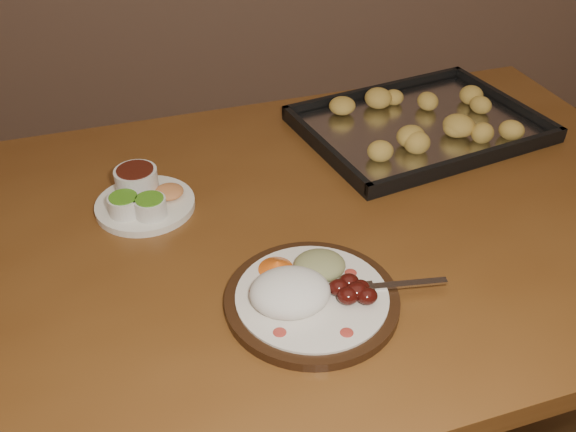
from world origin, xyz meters
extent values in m
cube|color=brown|center=(-0.16, 0.29, 0.73)|extent=(1.64, 1.16, 0.04)
cylinder|color=#4E2717|center=(0.44, 0.78, 0.35)|extent=(0.07, 0.07, 0.71)
cylinder|color=black|center=(-0.15, 0.09, 0.76)|extent=(0.25, 0.25, 0.02)
cylinder|color=silver|center=(-0.15, 0.09, 0.77)|extent=(0.22, 0.22, 0.01)
ellipsoid|color=#AF332A|center=(-0.21, 0.02, 0.77)|extent=(0.02, 0.02, 0.00)
ellipsoid|color=#AF332A|center=(-0.12, 0.01, 0.77)|extent=(0.02, 0.02, 0.00)
ellipsoid|color=#AF332A|center=(-0.09, 0.13, 0.77)|extent=(0.02, 0.02, 0.00)
ellipsoid|color=#AF332A|center=(-0.23, 0.11, 0.77)|extent=(0.02, 0.02, 0.00)
ellipsoid|color=white|center=(-0.18, 0.08, 0.78)|extent=(0.12, 0.10, 0.05)
ellipsoid|color=#4E0E0B|center=(-0.10, 0.07, 0.78)|extent=(0.03, 0.03, 0.02)
ellipsoid|color=#4E0E0B|center=(-0.08, 0.08, 0.78)|extent=(0.03, 0.03, 0.02)
ellipsoid|color=#4E0E0B|center=(-0.10, 0.10, 0.78)|extent=(0.03, 0.03, 0.02)
ellipsoid|color=#4E0E0B|center=(-0.08, 0.06, 0.78)|extent=(0.03, 0.03, 0.02)
ellipsoid|color=#4E0E0B|center=(-0.11, 0.09, 0.78)|extent=(0.03, 0.03, 0.02)
ellipsoid|color=#4E0E0B|center=(-0.09, 0.07, 0.78)|extent=(0.03, 0.03, 0.02)
ellipsoid|color=tan|center=(-0.13, 0.14, 0.78)|extent=(0.08, 0.07, 0.03)
cone|color=#E35A14|center=(-0.20, 0.15, 0.78)|extent=(0.08, 0.08, 0.02)
cube|color=silver|center=(-0.01, 0.09, 0.77)|extent=(0.12, 0.01, 0.00)
cube|color=silver|center=(-0.08, 0.09, 0.77)|extent=(0.03, 0.02, 0.00)
cylinder|color=silver|center=(-0.10, 0.08, 0.77)|extent=(0.03, 0.00, 0.00)
cylinder|color=silver|center=(-0.10, 0.09, 0.77)|extent=(0.03, 0.00, 0.00)
cylinder|color=silver|center=(-0.10, 0.09, 0.77)|extent=(0.03, 0.00, 0.00)
cylinder|color=silver|center=(-0.10, 0.10, 0.77)|extent=(0.03, 0.00, 0.00)
cylinder|color=white|center=(-0.40, 0.37, 0.76)|extent=(0.17, 0.17, 0.01)
cylinder|color=silver|center=(-0.43, 0.34, 0.78)|extent=(0.05, 0.05, 0.03)
cylinder|color=#478E1C|center=(-0.43, 0.34, 0.80)|extent=(0.05, 0.05, 0.00)
cylinder|color=silver|center=(-0.39, 0.33, 0.78)|extent=(0.05, 0.05, 0.03)
cylinder|color=#478E1C|center=(-0.39, 0.33, 0.80)|extent=(0.05, 0.05, 0.00)
cylinder|color=silver|center=(-0.41, 0.40, 0.78)|extent=(0.08, 0.08, 0.04)
cylinder|color=#3D130B|center=(-0.41, 0.40, 0.81)|extent=(0.06, 0.06, 0.00)
ellipsoid|color=#D98F4C|center=(-0.36, 0.38, 0.77)|extent=(0.05, 0.05, 0.02)
cube|color=black|center=(0.16, 0.57, 0.75)|extent=(0.56, 0.48, 0.01)
cube|color=black|center=(0.11, 0.73, 0.77)|extent=(0.45, 0.16, 0.02)
cube|color=black|center=(0.21, 0.41, 0.77)|extent=(0.45, 0.16, 0.02)
cube|color=black|center=(0.38, 0.65, 0.77)|extent=(0.12, 0.33, 0.02)
cube|color=black|center=(-0.06, 0.50, 0.77)|extent=(0.12, 0.33, 0.02)
cube|color=silver|center=(0.16, 0.57, 0.76)|extent=(0.52, 0.44, 0.00)
ellipsoid|color=gold|center=(0.21, 0.59, 0.78)|extent=(0.05, 0.05, 0.04)
ellipsoid|color=gold|center=(0.25, 0.64, 0.78)|extent=(0.07, 0.07, 0.04)
ellipsoid|color=gold|center=(0.17, 0.67, 0.78)|extent=(0.07, 0.07, 0.04)
ellipsoid|color=gold|center=(0.16, 0.63, 0.78)|extent=(0.06, 0.06, 0.04)
ellipsoid|color=gold|center=(0.10, 0.64, 0.78)|extent=(0.07, 0.07, 0.04)
ellipsoid|color=gold|center=(0.11, 0.59, 0.78)|extent=(0.07, 0.07, 0.04)
ellipsoid|color=gold|center=(0.04, 0.55, 0.78)|extent=(0.06, 0.06, 0.04)
ellipsoid|color=gold|center=(0.09, 0.52, 0.78)|extent=(0.06, 0.06, 0.04)
ellipsoid|color=gold|center=(0.07, 0.50, 0.78)|extent=(0.07, 0.07, 0.04)
ellipsoid|color=gold|center=(0.15, 0.48, 0.78)|extent=(0.07, 0.07, 0.04)
ellipsoid|color=gold|center=(0.18, 0.54, 0.78)|extent=(0.06, 0.06, 0.04)
ellipsoid|color=gold|center=(0.25, 0.54, 0.78)|extent=(0.07, 0.07, 0.04)
ellipsoid|color=gold|center=(0.24, 0.55, 0.78)|extent=(0.07, 0.07, 0.04)
camera|label=1|loc=(-0.28, -0.57, 1.41)|focal=40.00mm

